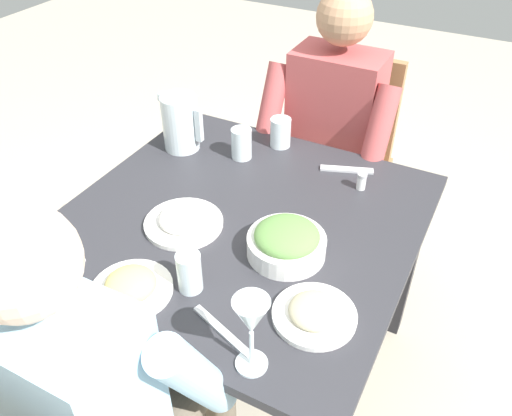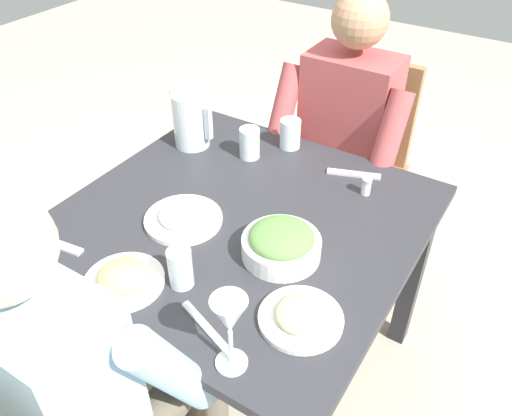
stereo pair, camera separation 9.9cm
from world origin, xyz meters
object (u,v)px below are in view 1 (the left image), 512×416
at_px(plate_beans, 315,313).
at_px(salad_bowl, 287,242).
at_px(diner_near, 110,382).
at_px(water_glass_near_right, 280,132).
at_px(chair_far, 339,153).
at_px(water_glass_near_left, 241,144).
at_px(wine_glass, 251,321).
at_px(salt_shaker, 361,181).
at_px(water_glass_center, 189,272).
at_px(plate_fries, 131,286).
at_px(plate_yoghurt, 183,220).
at_px(dining_table, 240,245).
at_px(water_pitcher, 180,123).
at_px(diner_far, 323,145).

bearing_deg(plate_beans, salad_bowl, 131.89).
relative_size(diner_near, plate_beans, 6.03).
height_order(salad_bowl, water_glass_near_right, water_glass_near_right).
xyz_separation_m(chair_far, diner_near, (-0.04, -1.35, 0.15)).
distance_m(chair_far, water_glass_near_left, 0.58).
height_order(diner_near, wine_glass, diner_near).
xyz_separation_m(salad_bowl, salt_shaker, (0.08, 0.37, -0.01)).
height_order(plate_beans, water_glass_center, water_glass_center).
relative_size(water_glass_center, wine_glass, 0.54).
bearing_deg(chair_far, salt_shaker, -64.67).
height_order(plate_fries, plate_yoghurt, plate_fries).
bearing_deg(salad_bowl, plate_fries, -132.88).
bearing_deg(water_glass_near_left, water_glass_near_right, 57.67).
bearing_deg(water_glass_near_left, salad_bowl, -47.47).
xyz_separation_m(dining_table, plate_yoghurt, (-0.12, -0.10, 0.12)).
bearing_deg(plate_yoghurt, diner_near, -75.97).
bearing_deg(water_glass_near_right, dining_table, -80.48).
bearing_deg(water_pitcher, plate_yoghurt, -55.68).
bearing_deg(plate_beans, water_glass_near_left, 132.33).
distance_m(water_pitcher, wine_glass, 0.92).
distance_m(dining_table, water_glass_near_right, 0.45).
xyz_separation_m(diner_near, plate_fries, (-0.09, 0.20, 0.07)).
bearing_deg(dining_table, plate_yoghurt, -140.60).
bearing_deg(diner_far, plate_fries, -97.81).
relative_size(dining_table, chair_far, 1.09).
bearing_deg(plate_beans, water_glass_near_right, 121.32).
relative_size(chair_far, plate_yoghurt, 4.03).
bearing_deg(water_pitcher, dining_table, -34.46).
xyz_separation_m(dining_table, plate_fries, (-0.09, -0.37, 0.12)).
distance_m(plate_yoghurt, wine_glass, 0.52).
height_order(plate_beans, water_glass_near_right, water_glass_near_right).
distance_m(dining_table, plate_fries, 0.40).
relative_size(water_pitcher, salt_shaker, 3.52).
height_order(chair_far, wine_glass, wine_glass).
distance_m(diner_far, plate_beans, 0.87).
height_order(water_pitcher, plate_beans, water_pitcher).
xyz_separation_m(dining_table, wine_glass, (0.26, -0.42, 0.25)).
xyz_separation_m(diner_near, salad_bowl, (0.19, 0.50, 0.09)).
distance_m(water_glass_near_left, wine_glass, 0.83).
relative_size(dining_table, wine_glass, 4.99).
bearing_deg(plate_fries, diner_far, 82.19).
height_order(water_pitcher, water_glass_near_left, water_pitcher).
distance_m(plate_yoghurt, water_glass_near_left, 0.39).
height_order(chair_far, water_glass_near_right, chair_far).
xyz_separation_m(diner_near, plate_beans, (0.34, 0.33, 0.07)).
relative_size(diner_near, water_glass_near_left, 11.38).
height_order(diner_near, plate_yoghurt, diner_near).
xyz_separation_m(water_pitcher, plate_yoghurt, (0.24, -0.35, -0.08)).
relative_size(dining_table, salad_bowl, 4.71).
height_order(plate_beans, water_glass_near_left, water_glass_near_left).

